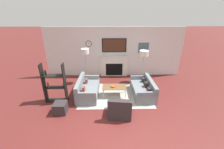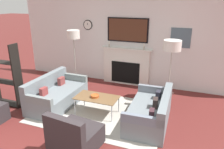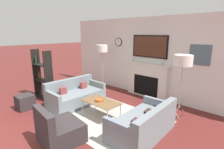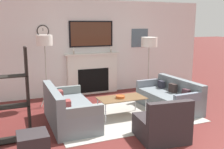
% 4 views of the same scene
% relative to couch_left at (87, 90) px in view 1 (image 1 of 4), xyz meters
% --- Properties ---
extents(ground_plane, '(60.00, 60.00, 0.00)m').
position_rel_couch_left_xyz_m(ground_plane, '(1.24, -2.30, -0.28)').
color(ground_plane, '#5B201E').
extents(fireplace_wall, '(7.44, 0.28, 2.70)m').
position_rel_couch_left_xyz_m(fireplace_wall, '(1.25, 2.19, 0.96)').
color(fireplace_wall, silver).
rests_on(fireplace_wall, ground_plane).
extents(area_rug, '(3.09, 2.12, 0.01)m').
position_rel_couch_left_xyz_m(area_rug, '(1.24, -0.00, -0.27)').
color(area_rug, '#A9A59B').
rests_on(area_rug, ground_plane).
extents(couch_left, '(0.88, 1.71, 0.78)m').
position_rel_couch_left_xyz_m(couch_left, '(0.00, 0.00, 0.00)').
color(couch_left, slate).
rests_on(couch_left, ground_plane).
extents(couch_right, '(0.89, 1.66, 0.71)m').
position_rel_couch_left_xyz_m(couch_right, '(2.48, 0.00, -0.01)').
color(couch_right, slate).
rests_on(couch_right, ground_plane).
extents(armchair, '(0.90, 0.87, 0.78)m').
position_rel_couch_left_xyz_m(armchair, '(1.35, -1.39, -0.02)').
color(armchair, '#2E282A').
rests_on(armchair, ground_plane).
extents(coffee_table, '(1.03, 0.56, 0.44)m').
position_rel_couch_left_xyz_m(coffee_table, '(1.18, -0.05, 0.13)').
color(coffee_table, brown).
rests_on(coffee_table, ground_plane).
extents(decorative_bowl, '(0.21, 0.21, 0.06)m').
position_rel_couch_left_xyz_m(decorative_bowl, '(1.14, -0.06, 0.19)').
color(decorative_bowl, '#B95220').
rests_on(decorative_bowl, coffee_table).
extents(floor_lamp_left, '(0.38, 0.38, 1.77)m').
position_rel_couch_left_xyz_m(floor_lamp_left, '(-0.20, 1.37, 1.33)').
color(floor_lamp_left, '#9E998E').
rests_on(floor_lamp_left, ground_plane).
extents(floor_lamp_right, '(0.46, 0.46, 1.66)m').
position_rel_couch_left_xyz_m(floor_lamp_right, '(2.69, 1.37, 1.23)').
color(floor_lamp_right, '#9E998E').
rests_on(floor_lamp_right, ground_plane).
extents(shelf_unit, '(0.88, 0.28, 1.65)m').
position_rel_couch_left_xyz_m(shelf_unit, '(-1.23, -0.42, 0.51)').
color(shelf_unit, black).
rests_on(shelf_unit, ground_plane).
extents(ottoman, '(0.45, 0.45, 0.41)m').
position_rel_couch_left_xyz_m(ottoman, '(-0.83, -1.20, -0.07)').
color(ottoman, '#2E282A').
rests_on(ottoman, ground_plane).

